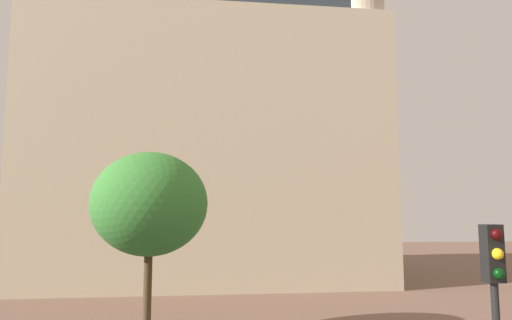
# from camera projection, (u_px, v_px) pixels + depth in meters

# --- Properties ---
(landmark_building) EXTENTS (22.55, 14.46, 39.05)m
(landmark_building) POSITION_uv_depth(u_px,v_px,m) (213.00, 129.00, 33.61)
(landmark_building) COLOR beige
(landmark_building) RESTS_ON ground_plane
(traffic_light_pole) EXTENTS (0.28, 0.34, 4.20)m
(traffic_light_pole) POSITION_uv_depth(u_px,v_px,m) (496.00, 305.00, 7.25)
(traffic_light_pole) COLOR black
(traffic_light_pole) RESTS_ON ground_plane
(tree_curb_far) EXTENTS (3.86, 3.86, 6.46)m
(tree_curb_far) POSITION_uv_depth(u_px,v_px,m) (150.00, 204.00, 15.62)
(tree_curb_far) COLOR #4C3823
(tree_curb_far) RESTS_ON ground_plane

